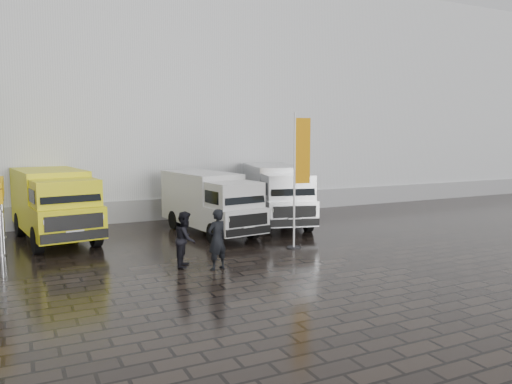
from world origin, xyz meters
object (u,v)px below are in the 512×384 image
van_white (211,204)px  person_front (217,239)px  van_yellow (55,206)px  wheelie_bin (294,201)px  flagpole (299,173)px  person_tent (185,239)px  van_silver (276,195)px

van_white → person_front: (-1.78, -5.20, -0.31)m
van_yellow → wheelie_bin: bearing=2.7°
van_yellow → person_front: van_yellow is taller
van_white → person_front: van_white is taller
wheelie_bin → person_front: size_ratio=0.61×
van_yellow → person_front: bearing=-66.1°
flagpole → van_white: bearing=117.0°
person_tent → person_front: bearing=-109.3°
van_white → person_tent: van_white is taller
van_silver → flagpole: flagpole is taller
van_white → flagpole: (1.90, -3.73, 1.43)m
flagpole → person_front: (-3.68, -1.46, -1.74)m
person_front → person_tent: size_ratio=1.08×
van_white → van_silver: size_ratio=0.94×
van_white → wheelie_bin: 6.94m
van_yellow → wheelie_bin: van_yellow is taller
wheelie_bin → flagpole: bearing=-130.4°
van_white → flagpole: flagpole is taller
van_silver → wheelie_bin: van_silver is taller
van_silver → person_tent: (-5.91, -5.12, -0.46)m
van_white → van_silver: (3.40, 0.70, 0.08)m
van_white → person_tent: (-2.51, -4.43, -0.38)m
person_front → van_silver: bearing=-148.8°
van_silver → flagpole: size_ratio=1.27×
van_yellow → flagpole: 9.30m
van_yellow → person_front: size_ratio=3.16×
van_silver → person_front: (-5.18, -5.89, -0.40)m
van_yellow → person_tent: bearing=-68.0°
wheelie_bin → person_tent: bearing=-148.0°
wheelie_bin → person_tent: (-8.47, -7.91, 0.29)m
van_silver → van_white: bearing=-153.6°
van_white → wheelie_bin: (5.96, 3.48, -0.67)m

